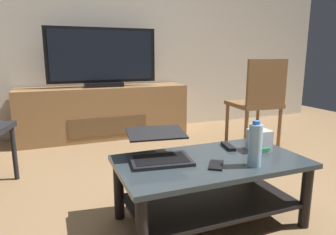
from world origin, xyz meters
name	(u,v)px	position (x,y,z in m)	size (l,w,h in m)	color
ground_plane	(190,222)	(0.00, 0.00, 0.00)	(7.68, 7.68, 0.00)	olive
back_wall	(106,19)	(0.00, 2.41, 1.40)	(6.40, 0.12, 2.80)	beige
coffee_table	(210,180)	(0.11, -0.04, 0.27)	(1.06, 0.58, 0.39)	#2D383D
media_cabinet	(105,112)	(-0.12, 2.09, 0.30)	(1.94, 0.48, 0.60)	olive
television	(103,59)	(-0.12, 2.06, 0.92)	(1.24, 0.20, 0.67)	black
dining_chair	(258,100)	(1.21, 0.97, 0.53)	(0.47, 0.47, 0.93)	brown
laptop	(159,149)	(-0.16, 0.08, 0.45)	(0.38, 0.40, 0.15)	black
router_box	(259,140)	(0.47, 0.00, 0.45)	(0.12, 0.12, 0.13)	silver
water_bottle_near	(255,145)	(0.27, -0.21, 0.50)	(0.07, 0.07, 0.25)	#99C6E5
cell_phone	(216,165)	(0.08, -0.14, 0.39)	(0.07, 0.14, 0.01)	black
tv_remote	(228,146)	(0.32, 0.11, 0.40)	(0.04, 0.16, 0.02)	black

